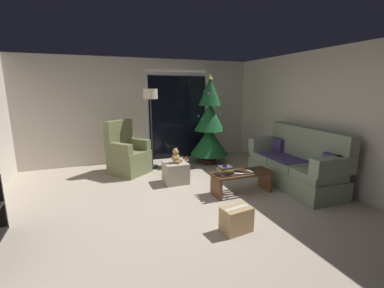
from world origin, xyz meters
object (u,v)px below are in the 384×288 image
(remote_white, at_px, (238,174))
(teddy_bear_honey, at_px, (176,157))
(floor_lamp, at_px, (151,102))
(cell_phone, at_px, (225,166))
(coffee_table, at_px, (242,179))
(ottoman, at_px, (176,173))
(couch, at_px, (296,164))
(armchair, at_px, (127,155))
(remote_graphite, at_px, (253,169))
(remote_silver, at_px, (250,171))
(teddy_bear_chestnut_by_tree, at_px, (185,163))
(remote_black, at_px, (239,171))
(cardboard_box_taped_mid_floor, at_px, (236,219))
(christmas_tree, at_px, (209,125))
(book_stack, at_px, (225,170))

(remote_white, distance_m, teddy_bear_honey, 1.26)
(floor_lamp, bearing_deg, cell_phone, -68.45)
(coffee_table, height_order, ottoman, ottoman)
(couch, distance_m, armchair, 3.41)
(remote_graphite, xyz_separation_m, remote_silver, (-0.13, -0.12, 0.00))
(ottoman, xyz_separation_m, teddy_bear_chestnut_by_tree, (0.46, 0.79, -0.08))
(remote_black, bearing_deg, cardboard_box_taped_mid_floor, 175.50)
(christmas_tree, bearing_deg, cardboard_box_taped_mid_floor, -108.04)
(remote_white, relative_size, cardboard_box_taped_mid_floor, 0.38)
(remote_white, height_order, teddy_bear_honey, teddy_bear_honey)
(cell_phone, distance_m, ottoman, 1.10)
(coffee_table, xyz_separation_m, book_stack, (-0.33, 0.00, 0.19))
(remote_graphite, relative_size, book_stack, 0.59)
(coffee_table, relative_size, cell_phone, 7.64)
(coffee_table, xyz_separation_m, cardboard_box_taped_mid_floor, (-0.73, -1.07, -0.09))
(cell_phone, xyz_separation_m, armchair, (-1.38, 1.80, -0.12))
(christmas_tree, height_order, cardboard_box_taped_mid_floor, christmas_tree)
(armchair, xyz_separation_m, floor_lamp, (0.58, 0.22, 1.10))
(floor_lamp, height_order, ottoman, floor_lamp)
(remote_graphite, xyz_separation_m, floor_lamp, (-1.39, 1.98, 1.12))
(remote_graphite, distance_m, teddy_bear_chestnut_by_tree, 1.79)
(book_stack, height_order, floor_lamp, floor_lamp)
(cell_phone, distance_m, christmas_tree, 2.00)
(couch, bearing_deg, armchair, 147.11)
(remote_black, distance_m, remote_silver, 0.19)
(christmas_tree, bearing_deg, couch, -64.65)
(christmas_tree, bearing_deg, remote_silver, -93.20)
(cell_phone, height_order, floor_lamp, floor_lamp)
(couch, bearing_deg, cell_phone, 178.12)
(armchair, relative_size, teddy_bear_chestnut_by_tree, 3.96)
(coffee_table, height_order, floor_lamp, floor_lamp)
(floor_lamp, height_order, teddy_bear_honey, floor_lamp)
(coffee_table, distance_m, book_stack, 0.38)
(book_stack, distance_m, cell_phone, 0.08)
(ottoman, bearing_deg, cell_phone, -55.69)
(book_stack, bearing_deg, teddy_bear_chestnut_by_tree, 94.53)
(floor_lamp, distance_m, cardboard_box_taped_mid_floor, 3.41)
(christmas_tree, height_order, ottoman, christmas_tree)
(couch, distance_m, coffee_table, 1.16)
(floor_lamp, bearing_deg, remote_graphite, -54.94)
(teddy_bear_chestnut_by_tree, bearing_deg, christmas_tree, 16.38)
(remote_white, distance_m, ottoman, 1.28)
(coffee_table, xyz_separation_m, remote_white, (-0.12, -0.08, 0.14))
(armchair, bearing_deg, floor_lamp, 20.98)
(remote_black, height_order, cell_phone, cell_phone)
(remote_white, bearing_deg, ottoman, -111.21)
(floor_lamp, bearing_deg, christmas_tree, -6.41)
(remote_graphite, xyz_separation_m, teddy_bear_honey, (-1.18, 0.82, 0.13))
(book_stack, height_order, cell_phone, cell_phone)
(remote_white, height_order, floor_lamp, floor_lamp)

